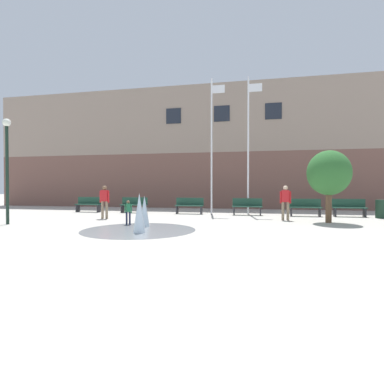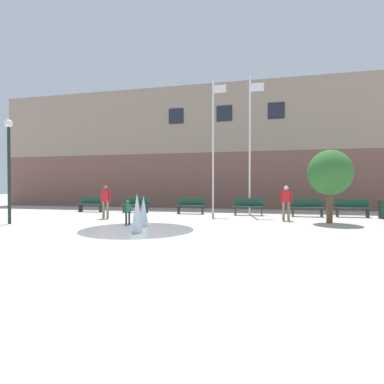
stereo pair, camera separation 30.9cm
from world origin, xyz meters
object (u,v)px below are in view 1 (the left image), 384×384
(adult_watching, at_px, (105,199))
(flagpole_left, at_px, (212,142))
(adult_near_bench, at_px, (285,200))
(flagpole_right, at_px, (249,141))
(trash_can, at_px, (382,209))
(park_bench_under_left_flagpole, at_px, (189,205))
(park_bench_far_left, at_px, (89,204))
(park_bench_left_of_flagpoles, at_px, (134,205))
(child_in_fountain, at_px, (128,210))
(lamp_post_left_lane, at_px, (7,156))
(street_tree_near_building, at_px, (329,173))
(park_bench_far_right, at_px, (349,207))
(park_bench_center, at_px, (247,206))
(park_bench_under_right_flagpole, at_px, (305,207))

(adult_watching, distance_m, flagpole_left, 6.87)
(adult_near_bench, relative_size, flagpole_right, 0.21)
(adult_near_bench, height_order, trash_can, adult_near_bench)
(park_bench_under_left_flagpole, bearing_deg, park_bench_far_left, -179.63)
(park_bench_under_left_flagpole, height_order, trash_can, park_bench_under_left_flagpole)
(flagpole_right, bearing_deg, park_bench_left_of_flagpoles, -176.19)
(park_bench_far_left, height_order, child_in_fountain, child_in_fountain)
(child_in_fountain, relative_size, lamp_post_left_lane, 0.23)
(child_in_fountain, xyz_separation_m, lamp_post_left_lane, (-4.89, -0.87, 2.20))
(park_bench_far_left, distance_m, street_tree_near_building, 13.44)
(park_bench_far_left, distance_m, park_bench_under_left_flagpole, 6.29)
(child_in_fountain, distance_m, flagpole_right, 8.25)
(park_bench_far_right, relative_size, adult_watching, 1.01)
(park_bench_center, distance_m, flagpole_left, 4.20)
(adult_near_bench, bearing_deg, park_bench_far_left, 173.47)
(park_bench_under_left_flagpole, bearing_deg, child_in_fountain, -104.54)
(park_bench_far_right, xyz_separation_m, trash_can, (1.33, -0.50, -0.03))
(trash_can, bearing_deg, adult_near_bench, -158.22)
(adult_watching, distance_m, street_tree_near_building, 10.22)
(flagpole_left, bearing_deg, park_bench_far_left, -176.20)
(park_bench_far_left, relative_size, adult_watching, 1.01)
(park_bench_center, bearing_deg, flagpole_right, 84.18)
(adult_near_bench, height_order, flagpole_left, flagpole_left)
(lamp_post_left_lane, distance_m, trash_can, 17.14)
(flagpole_left, bearing_deg, lamp_post_left_lane, -138.38)
(park_bench_far_right, relative_size, flagpole_left, 0.21)
(park_bench_under_left_flagpole, distance_m, flagpole_left, 3.87)
(flagpole_right, bearing_deg, flagpole_left, 180.00)
(child_in_fountain, bearing_deg, street_tree_near_building, 69.94)
(park_bench_under_left_flagpole, xyz_separation_m, park_bench_far_right, (8.40, -0.01, 0.00))
(park_bench_center, relative_size, park_bench_under_right_flagpole, 1.00)
(flagpole_left, xyz_separation_m, street_tree_near_building, (5.49, -3.45, -2.00))
(park_bench_under_left_flagpole, xyz_separation_m, adult_near_bench, (5.01, -2.40, 0.45))
(park_bench_under_right_flagpole, bearing_deg, park_bench_left_of_flagpoles, 178.59)
(park_bench_left_of_flagpoles, distance_m, adult_near_bench, 8.73)
(trash_can, bearing_deg, park_bench_far_left, 178.31)
(adult_watching, relative_size, trash_can, 1.77)
(park_bench_far_left, xyz_separation_m, street_tree_near_building, (13.01, -2.95, 1.64))
(adult_near_bench, bearing_deg, park_bench_under_right_flagpole, 66.29)
(park_bench_left_of_flagpoles, relative_size, park_bench_under_left_flagpole, 1.00)
(adult_near_bench, xyz_separation_m, lamp_post_left_lane, (-11.29, -3.82, 1.84))
(adult_watching, distance_m, trash_can, 13.48)
(park_bench_under_left_flagpole, height_order, flagpole_right, flagpole_right)
(park_bench_under_left_flagpole, bearing_deg, lamp_post_left_lane, -135.27)
(park_bench_far_left, xyz_separation_m, park_bench_under_left_flagpole, (6.29, 0.04, 0.00))
(adult_near_bench, distance_m, lamp_post_left_lane, 12.06)
(park_bench_far_left, height_order, street_tree_near_building, street_tree_near_building)
(park_bench_under_right_flagpole, height_order, flagpole_right, flagpole_right)
(park_bench_under_right_flagpole, bearing_deg, park_bench_far_left, 179.17)
(trash_can, bearing_deg, park_bench_under_left_flagpole, 176.98)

